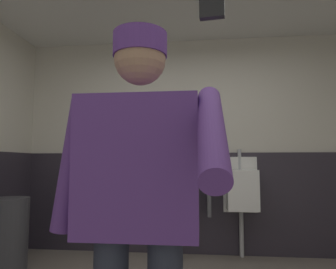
# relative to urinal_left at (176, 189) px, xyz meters

# --- Properties ---
(wall_back) EXTENTS (4.72, 0.12, 2.64)m
(wall_back) POSITION_rel_urinal_left_xyz_m (0.14, 0.22, 0.54)
(wall_back) COLOR beige
(wall_back) RESTS_ON ground_plane
(wainscot_band_back) EXTENTS (4.12, 0.03, 1.20)m
(wainscot_band_back) POSITION_rel_urinal_left_xyz_m (0.14, 0.14, -0.18)
(wainscot_band_back) COLOR #2D2833
(wainscot_band_back) RESTS_ON ground_plane
(urinal_left) EXTENTS (0.40, 0.34, 1.24)m
(urinal_left) POSITION_rel_urinal_left_xyz_m (0.00, 0.00, 0.00)
(urinal_left) COLOR white
(urinal_left) RESTS_ON ground_plane
(urinal_middle) EXTENTS (0.40, 0.34, 1.24)m
(urinal_middle) POSITION_rel_urinal_left_xyz_m (0.75, 0.00, 0.00)
(urinal_middle) COLOR white
(urinal_middle) RESTS_ON ground_plane
(privacy_divider_panel) EXTENTS (0.04, 0.40, 0.90)m
(privacy_divider_panel) POSITION_rel_urinal_left_xyz_m (0.38, -0.07, 0.17)
(privacy_divider_panel) COLOR #4C4C51
(person) EXTENTS (0.70, 0.60, 1.62)m
(person) POSITION_rel_urinal_left_xyz_m (0.04, -2.36, 0.18)
(person) COLOR #2D3342
(person) RESTS_ON ground_plane
(trash_bin) EXTENTS (0.39, 0.39, 0.74)m
(trash_bin) POSITION_rel_urinal_left_xyz_m (-1.57, -0.80, -0.41)
(trash_bin) COLOR #38383D
(trash_bin) RESTS_ON ground_plane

